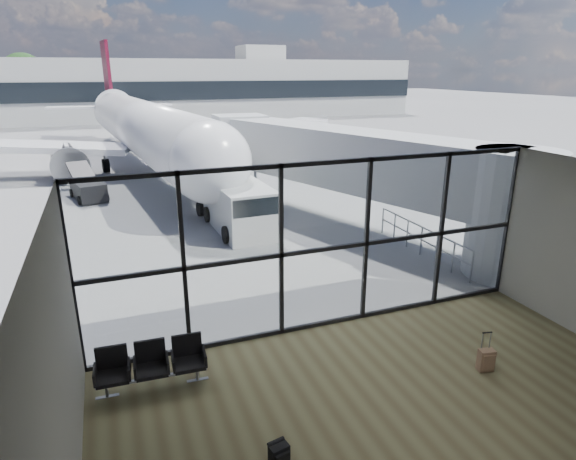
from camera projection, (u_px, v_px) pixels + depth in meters
ground at (157, 139)px, 48.55m from camera, size 220.00×220.00×0.00m
lounge_shell at (448, 319)px, 7.96m from camera, size 12.02×8.01×4.51m
glass_curtain_wall at (325, 247)px, 12.34m from camera, size 12.10×0.12×4.50m
jet_bridge at (360, 166)px, 20.10m from camera, size 8.00×16.50×4.33m
apron_railing at (421, 236)px, 17.81m from camera, size 0.06×5.46×1.11m
far_terminal at (133, 88)px, 66.52m from camera, size 80.00×12.20×11.00m
tree_5 at (24, 75)px, 70.06m from camera, size 6.27×6.27×9.03m
seating_row at (151, 363)px, 10.38m from camera, size 2.32×0.75×1.03m
backpack at (279, 456)px, 8.29m from camera, size 0.37×0.35×0.50m
suitcase at (486, 360)px, 10.96m from camera, size 0.38×0.31×0.95m
airliner at (141, 127)px, 33.60m from camera, size 30.84×35.83×9.24m
service_van at (240, 207)px, 20.49m from camera, size 2.43×4.76×2.04m
belt_loader at (88, 188)px, 25.67m from camera, size 2.11×3.90×1.71m
traffic_cone_a at (263, 218)px, 21.58m from camera, size 0.40×0.40×0.57m
traffic_cone_b at (200, 191)px, 26.31m from camera, size 0.40×0.40×0.57m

